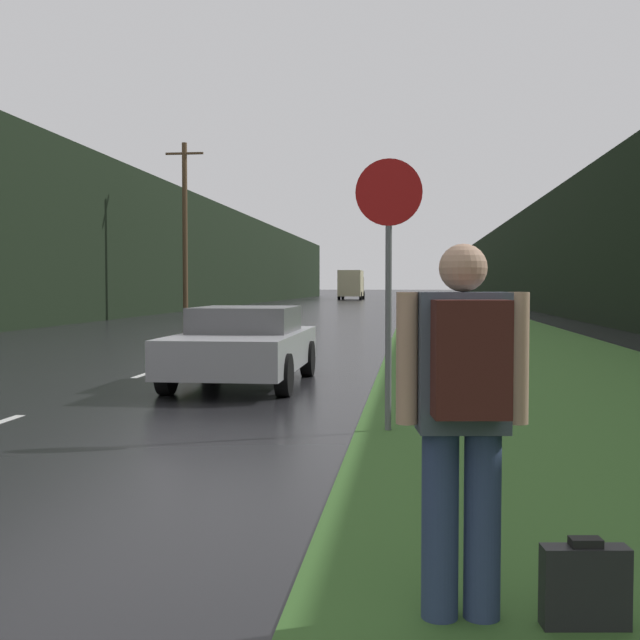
% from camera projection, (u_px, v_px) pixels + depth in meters
% --- Properties ---
extents(grass_verge, '(6.00, 240.00, 0.02)m').
position_uv_depth(grass_verge, '(462.00, 318.00, 39.31)').
color(grass_verge, '#386028').
rests_on(grass_verge, ground_plane).
extents(lane_stripe_c, '(0.12, 3.00, 0.01)m').
position_uv_depth(lane_stripe_c, '(160.00, 369.00, 15.32)').
color(lane_stripe_c, silver).
rests_on(lane_stripe_c, ground_plane).
extents(lane_stripe_d, '(0.12, 3.00, 0.01)m').
position_uv_depth(lane_stripe_d, '(239.00, 343.00, 22.27)').
color(lane_stripe_d, silver).
rests_on(lane_stripe_d, ground_plane).
extents(treeline_far_side, '(2.00, 140.00, 7.56)m').
position_uv_depth(treeline_far_side, '(177.00, 251.00, 51.08)').
color(treeline_far_side, black).
rests_on(treeline_far_side, ground_plane).
extents(treeline_near_side, '(2.00, 140.00, 6.71)m').
position_uv_depth(treeline_near_side, '(553.00, 256.00, 48.40)').
color(treeline_near_side, black).
rests_on(treeline_near_side, ground_plane).
extents(utility_pole_far, '(1.80, 0.24, 8.28)m').
position_uv_depth(utility_pole_far, '(185.00, 229.00, 37.65)').
color(utility_pole_far, '#4C3823').
rests_on(utility_pole_far, ground_plane).
extents(stop_sign, '(0.73, 0.07, 2.97)m').
position_uv_depth(stop_sign, '(389.00, 263.00, 8.68)').
color(stop_sign, slate).
rests_on(stop_sign, ground_plane).
extents(hitchhiker_with_backpack, '(0.62, 0.46, 1.80)m').
position_uv_depth(hitchhiker_with_backpack, '(464.00, 408.00, 3.74)').
color(hitchhiker_with_backpack, navy).
rests_on(hitchhiker_with_backpack, ground_plane).
extents(suitcase, '(0.41, 0.17, 0.44)m').
position_uv_depth(suitcase, '(585.00, 588.00, 3.70)').
color(suitcase, '#232326').
rests_on(suitcase, ground_plane).
extents(car_passing_near, '(1.94, 4.20, 1.25)m').
position_uv_depth(car_passing_near, '(244.00, 344.00, 12.93)').
color(car_passing_near, '#9E9EA3').
rests_on(car_passing_near, ground_plane).
extents(delivery_truck, '(2.65, 7.43, 3.26)m').
position_uv_depth(delivery_truck, '(351.00, 284.00, 89.90)').
color(delivery_truck, '#6E684F').
rests_on(delivery_truck, ground_plane).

